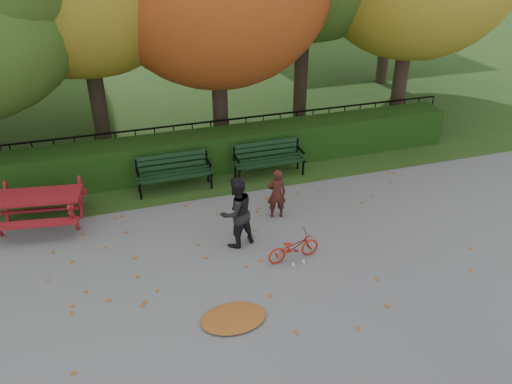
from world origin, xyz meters
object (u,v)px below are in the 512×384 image
object	(u,v)px
adult	(236,212)
picnic_table	(37,202)
bench_left	(174,170)
child	(277,194)
bicycle	(293,247)
bench_right	(268,157)

from	to	relation	value
adult	picnic_table	bearing A→B (deg)	-45.31
bench_left	child	bearing A→B (deg)	-45.29
picnic_table	adult	xyz separation A→B (m)	(3.81, -1.90, 0.15)
adult	bicycle	size ratio (longest dim) A/B	1.41
child	adult	distance (m)	1.36
bench_right	child	distance (m)	2.00
bench_left	picnic_table	distance (m)	3.11
child	bicycle	size ratio (longest dim) A/B	1.08
bicycle	bench_right	bearing A→B (deg)	-17.05
adult	bicycle	world-z (taller)	adult
picnic_table	child	bearing A→B (deg)	-4.11
bicycle	child	bearing A→B (deg)	-13.74
bench_left	adult	bearing A→B (deg)	-73.33
bench_right	bicycle	xyz separation A→B (m)	(-0.69, -3.53, -0.24)
picnic_table	bicycle	distance (m)	5.45
picnic_table	adult	world-z (taller)	adult
picnic_table	child	xyz separation A→B (m)	(4.92, -1.15, -0.02)
bench_left	bench_right	size ratio (longest dim) A/B	1.00
bench_left	picnic_table	size ratio (longest dim) A/B	0.90
picnic_table	child	world-z (taller)	child
bicycle	picnic_table	bearing A→B (deg)	53.94
child	adult	world-z (taller)	adult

